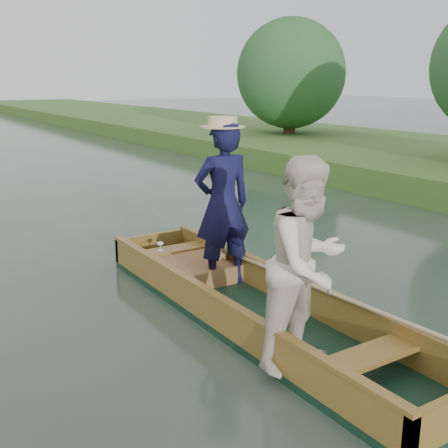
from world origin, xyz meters
TOP-DOWN VIEW (x-y plane):
  - ground at (0.00, 0.00)m, footprint 120.00×120.00m
  - trees_far at (0.00, 8.72)m, footprint 22.96×15.48m
  - punt at (-0.04, -0.12)m, footprint 1.36×5.18m

SIDE VIEW (x-z plane):
  - ground at x=0.00m, z-range 0.00..0.00m
  - punt at x=-0.04m, z-range -0.31..1.78m
  - trees_far at x=0.00m, z-range 0.28..4.88m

